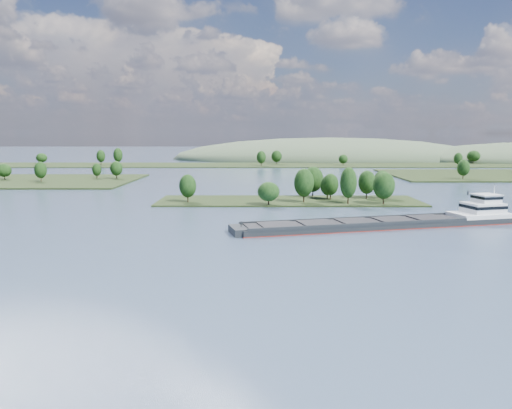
{
  "coord_description": "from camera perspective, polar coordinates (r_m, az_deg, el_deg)",
  "views": [
    {
      "loc": [
        -11.47,
        -10.11,
        25.99
      ],
      "look_at": [
        -12.33,
        130.0,
        6.0
      ],
      "focal_mm": 35.0,
      "sensor_mm": 36.0,
      "label": 1
    }
  ],
  "objects": [
    {
      "name": "ground",
      "position": [
        133.18,
        5.29,
        -3.17
      ],
      "size": [
        1800.0,
        1800.0,
        0.0
      ],
      "primitive_type": "plane",
      "color": "#3A4C65",
      "rests_on": "ground"
    },
    {
      "name": "tree_island",
      "position": [
        191.31,
        6.11,
        1.48
      ],
      "size": [
        100.0,
        32.15,
        14.63
      ],
      "color": "black",
      "rests_on": "ground"
    },
    {
      "name": "back_shoreline",
      "position": [
        411.27,
        3.16,
        4.58
      ],
      "size": [
        900.0,
        60.0,
        15.05
      ],
      "color": "black",
      "rests_on": "ground"
    },
    {
      "name": "hill_west",
      "position": [
        515.75,
        8.35,
        5.15
      ],
      "size": [
        320.0,
        160.0,
        44.0
      ],
      "primitive_type": "ellipsoid",
      "color": "#3E5037",
      "rests_on": "ground"
    },
    {
      "name": "cargo_barge",
      "position": [
        146.53,
        15.97,
        -1.84
      ],
      "size": [
        83.83,
        30.89,
        11.37
      ],
      "color": "black",
      "rests_on": "ground"
    }
  ]
}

